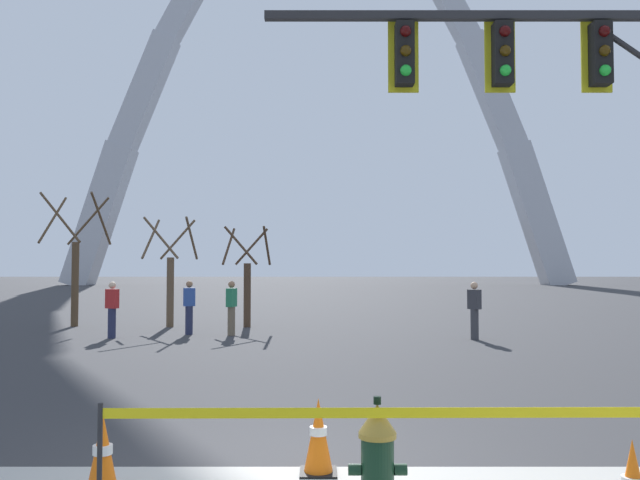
# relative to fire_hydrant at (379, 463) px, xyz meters

# --- Properties ---
(ground_plane) EXTENTS (240.00, 240.00, 0.00)m
(ground_plane) POSITION_rel_fire_hydrant_xyz_m (-0.67, 1.47, -0.47)
(ground_plane) COLOR #333335
(fire_hydrant) EXTENTS (0.46, 0.48, 0.99)m
(fire_hydrant) POSITION_rel_fire_hydrant_xyz_m (0.00, 0.00, 0.00)
(fire_hydrant) COLOR black
(fire_hydrant) RESTS_ON ground
(caution_tape_barrier) EXTENTS (4.81, 0.08, 0.97)m
(caution_tape_barrier) POSITION_rel_fire_hydrant_xyz_m (0.24, -0.11, 0.19)
(caution_tape_barrier) COLOR #232326
(caution_tape_barrier) RESTS_ON ground
(traffic_cone_by_hydrant) EXTENTS (0.36, 0.36, 0.73)m
(traffic_cone_by_hydrant) POSITION_rel_fire_hydrant_xyz_m (-0.47, 1.19, -0.11)
(traffic_cone_by_hydrant) COLOR black
(traffic_cone_by_hydrant) RESTS_ON ground
(traffic_cone_mid_sidewalk) EXTENTS (0.36, 0.36, 0.73)m
(traffic_cone_mid_sidewalk) POSITION_rel_fire_hydrant_xyz_m (-2.35, 0.56, -0.11)
(traffic_cone_mid_sidewalk) COLOR black
(traffic_cone_mid_sidewalk) RESTS_ON ground
(traffic_signal_gantry) EXTENTS (7.82, 0.44, 6.00)m
(traffic_signal_gantry) POSITION_rel_fire_hydrant_xyz_m (3.97, 3.85, 3.94)
(traffic_signal_gantry) COLOR #232326
(traffic_signal_gantry) RESTS_ON ground
(monument_arch) EXTENTS (55.89, 2.96, 47.17)m
(monument_arch) POSITION_rel_fire_hydrant_xyz_m (-0.67, 64.30, 20.29)
(monument_arch) COLOR #B2B5BC
(monument_arch) RESTS_ON ground
(tree_far_left) EXTENTS (2.06, 2.07, 4.47)m
(tree_far_left) POSITION_rel_fire_hydrant_xyz_m (-8.75, 16.32, 1.52)
(tree_far_left) COLOR brown
(tree_far_left) RESTS_ON ground
(tree_left_mid) EXTENTS (1.69, 1.70, 3.65)m
(tree_left_mid) POSITION_rel_fire_hydrant_xyz_m (-5.47, 16.11, 1.16)
(tree_left_mid) COLOR brown
(tree_left_mid) RESTS_ON ground
(tree_center_left) EXTENTS (1.56, 1.57, 3.35)m
(tree_center_left) POSITION_rel_fire_hydrant_xyz_m (-2.89, 16.09, 1.02)
(tree_center_left) COLOR #473323
(tree_center_left) RESTS_ON ground
(pedestrian_walking_left) EXTENTS (0.30, 0.39, 1.59)m
(pedestrian_walking_left) POSITION_rel_fire_hydrant_xyz_m (-3.05, 13.49, 0.35)
(pedestrian_walking_left) COLOR brown
(pedestrian_walking_left) RESTS_ON ground
(pedestrian_standing_center) EXTENTS (0.39, 0.32, 1.59)m
(pedestrian_standing_center) POSITION_rel_fire_hydrant_xyz_m (-6.32, 12.79, 0.35)
(pedestrian_standing_center) COLOR #232847
(pedestrian_standing_center) RESTS_ON ground
(pedestrian_walking_right) EXTENTS (0.37, 0.39, 1.59)m
(pedestrian_walking_right) POSITION_rel_fire_hydrant_xyz_m (3.82, 12.44, 0.35)
(pedestrian_walking_right) COLOR #38383D
(pedestrian_walking_right) RESTS_ON ground
(pedestrian_near_trees) EXTENTS (0.38, 0.29, 1.59)m
(pedestrian_near_trees) POSITION_rel_fire_hydrant_xyz_m (-4.35, 13.79, 0.35)
(pedestrian_near_trees) COLOR #232847
(pedestrian_near_trees) RESTS_ON ground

